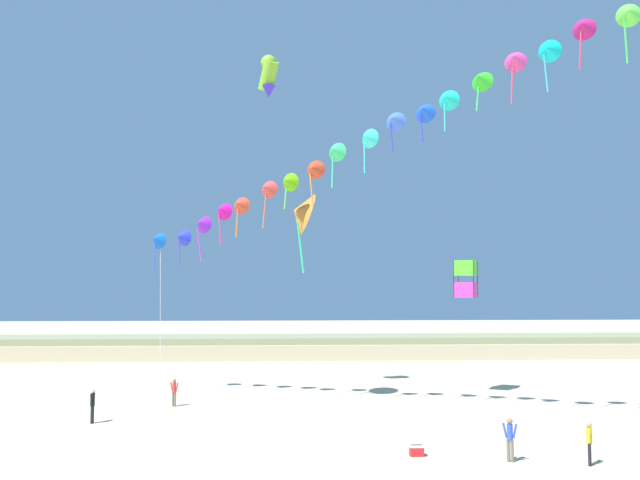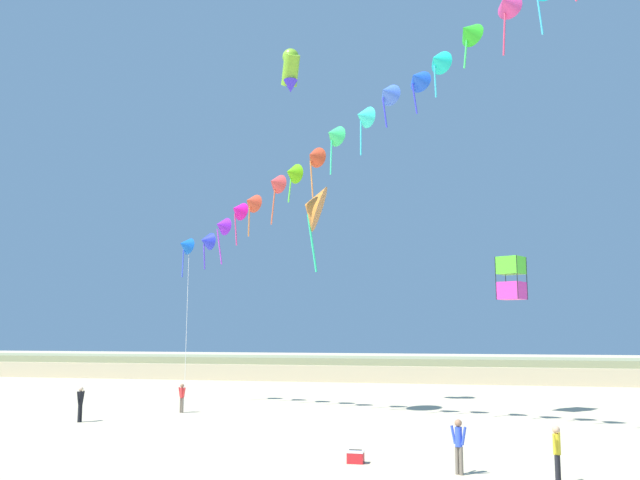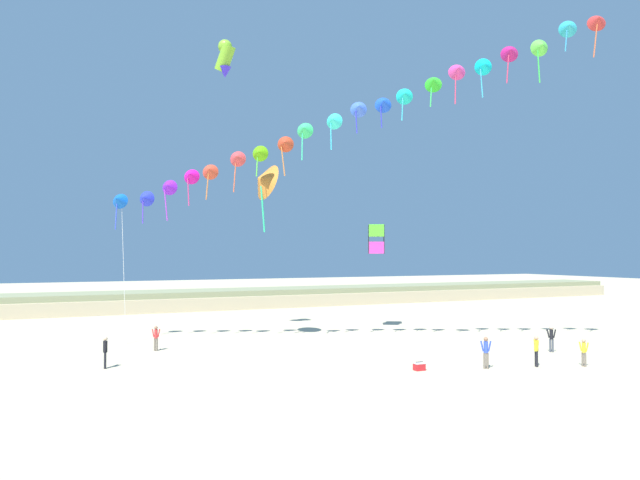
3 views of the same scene
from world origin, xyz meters
TOP-DOWN VIEW (x-y plane):
  - ground_plane at (0.00, 0.00)m, footprint 240.00×240.00m
  - dune_ridge at (0.00, 46.73)m, footprint 120.00×8.09m
  - person_near_left at (-9.86, 19.19)m, footprint 0.54×0.29m
  - person_near_right at (8.42, 5.16)m, footprint 0.31×0.58m
  - person_mid_center at (5.52, 5.87)m, footprint 0.55×0.39m
  - person_far_left at (-13.22, 14.47)m, footprint 0.24×0.61m
  - person_far_right at (12.84, 8.28)m, footprint 0.46×0.47m
  - person_far_center at (10.85, 4.11)m, footprint 0.29×0.52m
  - kite_banner_string at (1.58, 15.02)m, footprint 27.96×18.78m
  - large_kite_low_lead at (-4.55, 22.40)m, footprint 1.71×2.04m
  - large_kite_mid_trail at (-2.51, 19.66)m, footprint 2.07×2.89m
  - large_kite_high_solo at (8.30, 22.41)m, footprint 1.75×1.75m
  - beach_cooler at (1.99, 7.01)m, footprint 0.58×0.41m

SIDE VIEW (x-z plane):
  - ground_plane at x=0.00m, z-range 0.00..0.00m
  - beach_cooler at x=1.99m, z-range -0.02..0.45m
  - person_far_center at x=10.85m, z-range 0.12..1.65m
  - person_near_left at x=-9.86m, z-range 0.12..1.71m
  - person_far_right at x=12.84m, z-range 0.13..1.78m
  - person_near_right at x=8.42m, z-range 0.13..1.83m
  - person_mid_center at x=5.52m, z-range 0.13..1.85m
  - person_far_left at x=-13.22m, z-range 0.14..1.87m
  - dune_ridge at x=0.00m, z-range -0.01..2.07m
  - large_kite_high_solo at x=8.30m, z-range 6.25..8.64m
  - large_kite_mid_trail at x=-2.51m, z-range 8.88..13.96m
  - kite_banner_string at x=1.58m, z-range 4.63..25.95m
  - large_kite_low_lead at x=-4.55m, z-range 19.38..22.22m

